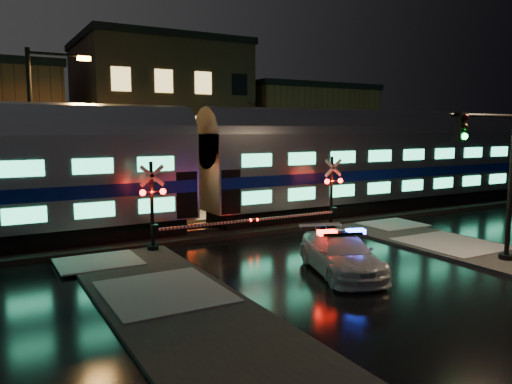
% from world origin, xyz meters
% --- Properties ---
extents(ground, '(120.00, 120.00, 0.00)m').
position_xyz_m(ground, '(0.00, 0.00, 0.00)').
color(ground, black).
rests_on(ground, ground).
extents(ballast, '(90.00, 4.20, 0.24)m').
position_xyz_m(ballast, '(0.00, 5.00, 0.12)').
color(ballast, black).
rests_on(ballast, ground).
extents(sidewalk_left, '(4.00, 20.00, 0.12)m').
position_xyz_m(sidewalk_left, '(-6.50, -6.00, 0.06)').
color(sidewalk_left, '#2D2D2D').
rests_on(sidewalk_left, ground).
extents(building_mid, '(12.00, 11.00, 11.50)m').
position_xyz_m(building_mid, '(2.00, 22.50, 5.75)').
color(building_mid, brown).
rests_on(building_mid, ground).
extents(building_right, '(12.00, 10.00, 8.50)m').
position_xyz_m(building_right, '(15.00, 22.00, 4.25)').
color(building_right, '#51301F').
rests_on(building_right, ground).
extents(train, '(51.00, 3.12, 5.92)m').
position_xyz_m(train, '(-2.03, 5.00, 3.38)').
color(train, black).
rests_on(train, ballast).
extents(police_car, '(3.38, 5.24, 1.57)m').
position_xyz_m(police_car, '(-0.25, -3.80, 0.71)').
color(police_car, white).
rests_on(police_car, ground).
extents(crossing_signal_right, '(5.25, 0.63, 3.72)m').
position_xyz_m(crossing_signal_right, '(3.77, 2.30, 1.53)').
color(crossing_signal_right, black).
rests_on(crossing_signal_right, ground).
extents(crossing_signal_left, '(5.32, 0.64, 3.76)m').
position_xyz_m(crossing_signal_left, '(-4.73, 2.30, 1.55)').
color(crossing_signal_left, black).
rests_on(crossing_signal_left, ground).
extents(traffic_light, '(3.85, 0.70, 5.95)m').
position_xyz_m(traffic_light, '(5.31, -5.79, 3.16)').
color(traffic_light, black).
rests_on(traffic_light, ground).
extents(streetlight, '(2.97, 0.31, 8.88)m').
position_xyz_m(streetlight, '(-8.53, 9.00, 5.12)').
color(streetlight, black).
rests_on(streetlight, ground).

